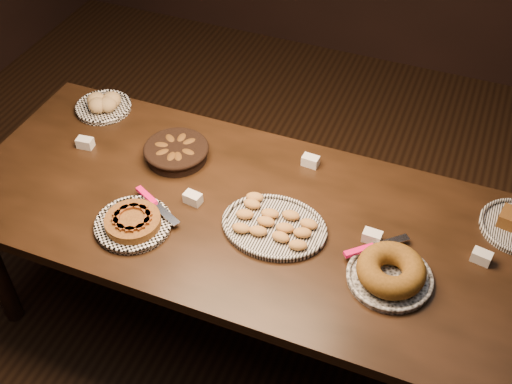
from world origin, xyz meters
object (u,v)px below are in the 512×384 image
at_px(bundt_cake_plate, 390,272).
at_px(apple_tart_plate, 133,222).
at_px(buffet_table, 253,226).
at_px(madeleine_platter, 274,225).

bearing_deg(bundt_cake_plate, apple_tart_plate, -155.69).
distance_m(apple_tart_plate, bundt_cake_plate, 0.98).
height_order(buffet_table, bundt_cake_plate, bundt_cake_plate).
height_order(madeleine_platter, bundt_cake_plate, bundt_cake_plate).
height_order(buffet_table, apple_tart_plate, apple_tart_plate).
bearing_deg(apple_tart_plate, bundt_cake_plate, -16.34).
relative_size(buffet_table, bundt_cake_plate, 6.42).
bearing_deg(bundt_cake_plate, madeleine_platter, -171.74).
xyz_separation_m(madeleine_platter, bundt_cake_plate, (0.47, -0.08, 0.02)).
bearing_deg(buffet_table, madeleine_platter, -23.41).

